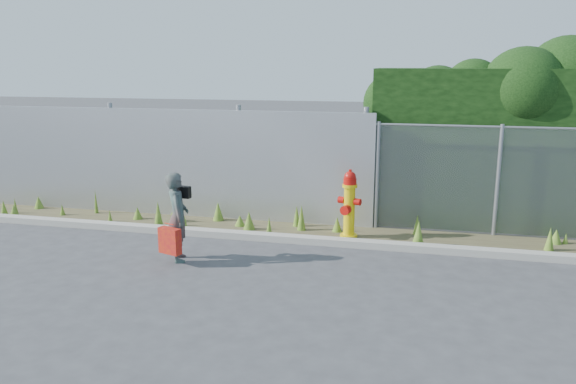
# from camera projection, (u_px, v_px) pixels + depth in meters

# --- Properties ---
(ground) EXTENTS (80.00, 80.00, 0.00)m
(ground) POSITION_uv_depth(u_px,v_px,m) (286.00, 281.00, 8.16)
(ground) COLOR #3C3C3E
(ground) RESTS_ON ground
(curb) EXTENTS (16.00, 0.22, 0.12)m
(curb) POSITION_uv_depth(u_px,v_px,m) (310.00, 240.00, 9.86)
(curb) COLOR #9D988D
(curb) RESTS_ON ground
(weed_strip) EXTENTS (16.00, 1.37, 0.52)m
(weed_strip) POSITION_uv_depth(u_px,v_px,m) (293.00, 226.00, 10.53)
(weed_strip) COLOR #494129
(weed_strip) RESTS_ON ground
(corrugated_fence) EXTENTS (8.50, 0.21, 2.30)m
(corrugated_fence) POSITION_uv_depth(u_px,v_px,m) (166.00, 163.00, 11.49)
(corrugated_fence) COLOR #A8A9AF
(corrugated_fence) RESTS_ON ground
(chainlink_fence) EXTENTS (6.50, 0.07, 2.05)m
(chainlink_fence) POSITION_uv_depth(u_px,v_px,m) (561.00, 184.00, 9.84)
(chainlink_fence) COLOR gray
(chainlink_fence) RESTS_ON ground
(hedge) EXTENTS (7.57, 1.89, 3.62)m
(hedge) POSITION_uv_depth(u_px,v_px,m) (569.00, 125.00, 10.54)
(hedge) COLOR black
(hedge) RESTS_ON ground
(fire_hydrant) EXTENTS (0.42, 0.38, 1.26)m
(fire_hydrant) POSITION_uv_depth(u_px,v_px,m) (349.00, 205.00, 10.04)
(fire_hydrant) COLOR yellow
(fire_hydrant) RESTS_ON ground
(woman) EXTENTS (0.53, 0.62, 1.43)m
(woman) POSITION_uv_depth(u_px,v_px,m) (178.00, 217.00, 8.88)
(woman) COLOR #106B61
(woman) RESTS_ON ground
(red_tote_bag) EXTENTS (0.37, 0.14, 0.49)m
(red_tote_bag) POSITION_uv_depth(u_px,v_px,m) (170.00, 241.00, 8.74)
(red_tote_bag) COLOR #A7091B
(black_shoulder_bag) EXTENTS (0.25, 0.10, 0.19)m
(black_shoulder_bag) POSITION_uv_depth(u_px,v_px,m) (183.00, 192.00, 8.90)
(black_shoulder_bag) COLOR black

